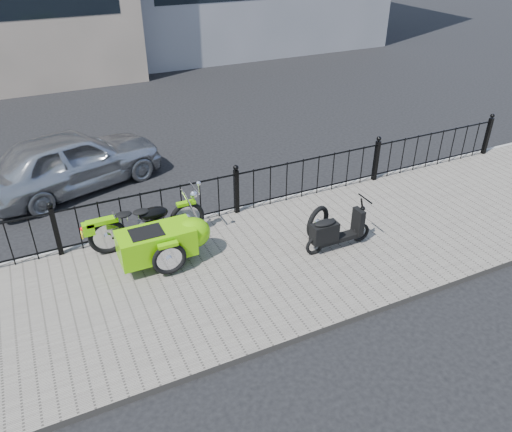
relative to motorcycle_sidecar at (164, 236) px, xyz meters
name	(u,v)px	position (x,y,z in m)	size (l,w,h in m)	color
ground	(264,249)	(1.80, -0.34, -0.59)	(120.00, 120.00, 0.00)	black
sidewalk	(277,260)	(1.80, -0.84, -0.53)	(30.00, 3.80, 0.12)	#666056
curb	(234,211)	(1.80, 1.10, -0.53)	(30.00, 0.10, 0.12)	gray
iron_fence	(236,192)	(1.80, 0.96, -0.01)	(14.11, 0.11, 1.08)	black
motorcycle_sidecar	(164,236)	(0.00, 0.00, 0.00)	(2.28, 1.48, 0.98)	black
scooter	(335,232)	(2.88, -1.03, -0.11)	(1.38, 0.40, 0.93)	black
spare_tire	(318,222)	(2.81, -0.57, -0.15)	(0.66, 0.66, 0.09)	black
sedan_car	(72,160)	(-1.02, 3.78, 0.10)	(1.63, 4.05, 1.38)	#A7AAAE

